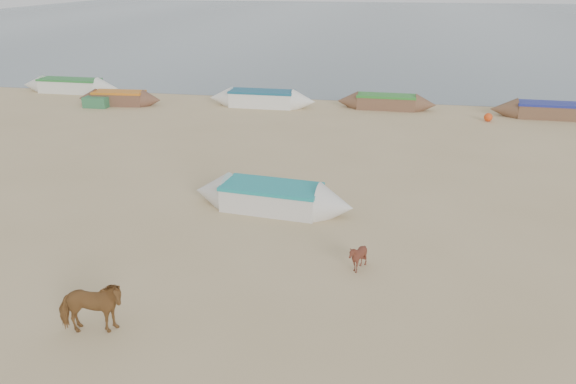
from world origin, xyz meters
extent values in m
plane|color=tan|center=(0.00, 0.00, 0.00)|extent=(140.00, 140.00, 0.00)
plane|color=slate|center=(0.00, 82.00, 0.01)|extent=(160.00, 160.00, 0.00)
imported|color=brown|center=(-3.06, -2.50, 0.63)|extent=(1.60, 0.99, 1.25)
imported|color=#56261B|center=(2.36, 1.31, 0.39)|extent=(0.91, 0.87, 0.79)
cube|color=#316D44|center=(-13.84, 17.83, 0.30)|extent=(1.40, 1.20, 0.60)
sphere|color=#E04615|center=(7.95, 18.40, 0.22)|extent=(0.44, 0.44, 0.44)
cube|color=slate|center=(-5.42, 21.16, 0.28)|extent=(1.20, 1.10, 0.56)
camera|label=1|loc=(2.98, -11.76, 7.31)|focal=35.00mm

